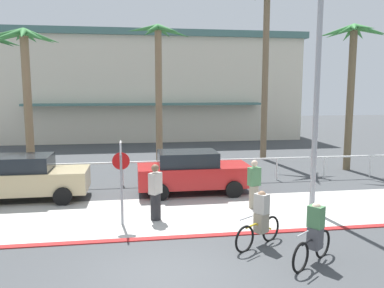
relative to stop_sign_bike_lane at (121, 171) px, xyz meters
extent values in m
plane|color=#424447|center=(1.05, 6.51, -1.68)|extent=(80.00, 80.00, 0.00)
cube|color=beige|center=(1.05, 0.71, -1.67)|extent=(44.00, 4.00, 0.02)
cube|color=maroon|center=(1.05, -1.29, -1.66)|extent=(44.00, 0.24, 0.03)
cube|color=beige|center=(1.35, 22.63, 2.38)|extent=(25.27, 8.25, 8.11)
cube|color=#47706B|center=(1.35, 22.63, 6.68)|extent=(25.87, 8.85, 0.50)
cube|color=#47706B|center=(1.35, 18.01, 1.32)|extent=(17.69, 1.20, 0.16)
cylinder|color=white|center=(1.05, 5.01, -0.68)|extent=(25.41, 0.08, 0.08)
cylinder|color=white|center=(-4.73, 5.01, -1.18)|extent=(0.08, 0.08, 1.00)
cylinder|color=white|center=(-2.42, 5.01, -1.18)|extent=(0.08, 0.08, 1.00)
cylinder|color=white|center=(-0.11, 5.01, -1.18)|extent=(0.08, 0.08, 1.00)
cylinder|color=white|center=(2.20, 5.01, -1.18)|extent=(0.08, 0.08, 1.00)
cylinder|color=white|center=(4.51, 5.01, -1.18)|extent=(0.08, 0.08, 1.00)
cylinder|color=white|center=(6.82, 5.01, -1.18)|extent=(0.08, 0.08, 1.00)
cylinder|color=white|center=(9.13, 5.01, -1.18)|extent=(0.08, 0.08, 1.00)
cylinder|color=white|center=(11.44, 5.01, -1.18)|extent=(0.08, 0.08, 1.00)
cylinder|color=gray|center=(0.00, 0.00, -0.58)|extent=(0.08, 0.08, 2.20)
cube|color=white|center=(0.00, 0.00, 0.70)|extent=(0.04, 0.56, 0.36)
cylinder|color=red|center=(0.00, 0.00, 0.30)|extent=(0.52, 0.03, 0.52)
cylinder|color=#9EA0A5|center=(6.29, 0.34, 2.07)|extent=(0.18, 0.18, 7.50)
cone|color=#2D6B33|center=(-6.13, 10.34, 4.90)|extent=(1.77, 0.32, 0.81)
cone|color=#2D6B33|center=(-6.47, 10.97, 4.95)|extent=(1.30, 1.52, 0.72)
cylinder|color=#846B4C|center=(-4.20, 6.58, 1.61)|extent=(0.36, 0.36, 6.58)
cone|color=#387F3D|center=(-3.46, 6.58, 4.67)|extent=(1.58, 0.32, 0.77)
cone|color=#387F3D|center=(-3.65, 7.04, 4.72)|extent=(1.37, 1.22, 0.68)
cone|color=#387F3D|center=(-4.09, 7.22, 4.75)|extent=(0.56, 1.42, 0.63)
cone|color=#387F3D|center=(-4.52, 7.13, 4.77)|extent=(0.95, 1.32, 0.59)
cone|color=#387F3D|center=(-5.02, 6.88, 4.68)|extent=(1.82, 0.92, 0.77)
cone|color=#387F3D|center=(-4.98, 6.29, 4.72)|extent=(1.73, 0.89, 0.68)
cone|color=#387F3D|center=(-4.61, 5.86, 4.65)|extent=(1.15, 1.67, 0.82)
cone|color=#387F3D|center=(-4.07, 5.83, 4.69)|extent=(0.59, 1.64, 0.74)
cone|color=#387F3D|center=(-3.70, 6.16, 4.68)|extent=(1.28, 1.15, 0.75)
cylinder|color=#846B4C|center=(1.76, 9.11, 1.97)|extent=(0.36, 0.36, 7.29)
cone|color=#387F3D|center=(2.58, 9.11, 5.37)|extent=(1.73, 0.32, 0.80)
cone|color=#387F3D|center=(2.14, 9.77, 5.43)|extent=(1.07, 1.54, 0.66)
cone|color=#387F3D|center=(1.41, 9.72, 5.46)|extent=(1.01, 1.44, 0.61)
cone|color=#387F3D|center=(0.98, 9.11, 5.48)|extent=(1.61, 0.32, 0.57)
cone|color=#387F3D|center=(1.44, 8.55, 5.41)|extent=(0.97, 1.36, 0.70)
cone|color=#387F3D|center=(2.18, 8.38, 5.40)|extent=(1.16, 1.69, 0.73)
cylinder|color=#756047|center=(7.99, 10.29, 3.16)|extent=(0.36, 0.36, 9.67)
cylinder|color=brown|center=(11.24, 6.70, 1.90)|extent=(0.36, 0.36, 7.16)
cone|color=#387F3D|center=(12.13, 6.70, 5.28)|extent=(1.84, 0.32, 0.71)
cone|color=#387F3D|center=(11.77, 7.15, 5.24)|extent=(1.34, 1.20, 0.77)
cone|color=#387F3D|center=(11.37, 7.43, 5.21)|extent=(0.59, 1.62, 0.83)
cone|color=#387F3D|center=(10.85, 7.38, 5.29)|extent=(1.10, 1.58, 0.69)
cone|color=#387F3D|center=(10.42, 7.00, 5.25)|extent=(1.84, 0.93, 0.77)
cone|color=#387F3D|center=(10.66, 6.49, 5.25)|extent=(1.37, 0.76, 0.75)
cone|color=#387F3D|center=(10.77, 5.89, 5.30)|extent=(1.24, 1.83, 0.66)
cone|color=#387F3D|center=(11.36, 6.03, 5.34)|extent=(0.56, 1.46, 0.58)
cone|color=#387F3D|center=(11.83, 6.21, 5.24)|extent=(1.46, 1.30, 0.79)
cube|color=tan|center=(-3.55, 3.27, -0.95)|extent=(4.40, 1.80, 0.80)
cube|color=#1E2328|center=(-3.80, 3.27, -0.27)|extent=(2.29, 1.58, 0.56)
cylinder|color=black|center=(-2.14, 4.17, -1.35)|extent=(0.66, 0.22, 0.66)
cylinder|color=black|center=(-2.14, 2.37, -1.35)|extent=(0.66, 0.22, 0.66)
cube|color=red|center=(2.72, 3.32, -0.95)|extent=(4.40, 1.80, 0.80)
cube|color=#1E2328|center=(2.47, 3.32, -0.27)|extent=(2.29, 1.58, 0.56)
cylinder|color=black|center=(4.13, 4.22, -1.35)|extent=(0.66, 0.22, 0.66)
cylinder|color=black|center=(4.13, 2.42, -1.35)|extent=(0.66, 0.22, 0.66)
cylinder|color=black|center=(1.32, 4.22, -1.35)|extent=(0.66, 0.22, 0.66)
cylinder|color=black|center=(1.32, 2.42, -1.35)|extent=(0.66, 0.22, 0.66)
torus|color=black|center=(3.12, -2.49, -1.35)|extent=(0.63, 0.45, 0.72)
torus|color=black|center=(4.04, -1.88, -1.35)|extent=(0.63, 0.45, 0.72)
cylinder|color=gold|center=(3.76, -2.06, -1.20)|extent=(0.60, 0.43, 0.35)
cylinder|color=gold|center=(3.32, -2.35, -1.06)|extent=(0.35, 0.25, 0.07)
cylinder|color=gold|center=(3.68, -2.12, -1.13)|extent=(0.05, 0.05, 0.44)
cylinder|color=silver|center=(3.16, -2.46, -0.80)|extent=(0.44, 0.31, 0.04)
cube|color=gray|center=(3.68, -2.12, -1.07)|extent=(0.42, 0.41, 0.52)
cube|color=#B7B2A8|center=(3.68, -2.12, -0.55)|extent=(0.41, 0.43, 0.52)
sphere|color=#9E7556|center=(3.68, -2.12, -0.32)|extent=(0.22, 0.22, 0.22)
torus|color=black|center=(4.06, -3.74, -1.35)|extent=(0.61, 0.48, 0.72)
torus|color=black|center=(4.94, -3.08, -1.35)|extent=(0.61, 0.48, 0.72)
cylinder|color=black|center=(4.67, -3.28, -1.20)|extent=(0.58, 0.46, 0.35)
cylinder|color=black|center=(4.25, -3.60, -1.06)|extent=(0.33, 0.27, 0.07)
cylinder|color=black|center=(4.59, -3.34, -1.13)|extent=(0.05, 0.05, 0.44)
cylinder|color=silver|center=(4.10, -3.71, -0.80)|extent=(0.42, 0.33, 0.04)
cube|color=#4C4C51|center=(4.59, -3.34, -1.07)|extent=(0.42, 0.42, 0.52)
cube|color=#4C7F51|center=(4.59, -3.34, -0.55)|extent=(0.41, 0.43, 0.52)
sphere|color=beige|center=(4.59, -3.34, -0.32)|extent=(0.22, 0.22, 0.22)
cylinder|color=gray|center=(4.46, 0.99, -1.27)|extent=(0.40, 0.40, 0.82)
cube|color=#4C7F51|center=(4.46, 0.99, -0.54)|extent=(0.46, 0.36, 0.63)
sphere|color=beige|center=(4.46, 0.99, -0.09)|extent=(0.23, 0.23, 0.23)
cylinder|color=#232326|center=(1.03, 0.27, -1.24)|extent=(0.45, 0.45, 0.86)
cube|color=#B7B2A8|center=(1.03, 0.27, -0.48)|extent=(0.46, 0.47, 0.67)
sphere|color=brown|center=(1.03, 0.27, 0.00)|extent=(0.24, 0.24, 0.24)
camera|label=1|loc=(0.37, -11.66, 2.42)|focal=36.56mm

